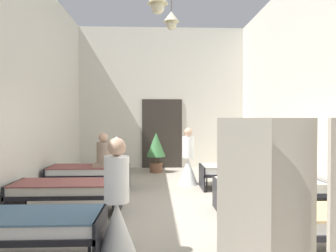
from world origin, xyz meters
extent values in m
cube|color=#9E9384|center=(0.00, 0.00, -0.05)|extent=(6.35, 11.22, 0.10)
cube|color=silver|center=(0.00, 5.41, 2.46)|extent=(6.15, 0.20, 4.92)
cube|color=silver|center=(-2.98, 0.00, 2.46)|extent=(0.20, 10.62, 4.92)
cube|color=silver|center=(2.98, 0.00, 2.46)|extent=(0.20, 10.62, 4.92)
cube|color=#2D2823|center=(0.00, 5.29, 1.20)|extent=(1.40, 0.06, 2.40)
sphere|color=beige|center=(-0.18, 0.93, 4.03)|extent=(0.28, 0.28, 0.28)
cylinder|color=brown|center=(0.20, 2.79, 4.76)|extent=(0.02, 0.02, 0.31)
cone|color=beige|center=(0.20, 2.79, 4.46)|extent=(0.44, 0.44, 0.28)
sphere|color=beige|center=(0.20, 2.79, 4.24)|extent=(0.28, 0.28, 0.28)
cylinder|color=black|center=(-0.96, -1.54, 0.17)|extent=(0.03, 0.03, 0.34)
cube|color=black|center=(-1.83, -1.90, 0.38)|extent=(1.90, 0.84, 0.07)
cube|color=black|center=(-0.90, -1.90, 0.29)|extent=(0.04, 0.84, 0.57)
cube|color=white|center=(-1.83, -1.90, 0.48)|extent=(1.82, 0.78, 0.14)
cube|color=slate|center=(-1.83, -1.90, 0.56)|extent=(1.86, 0.82, 0.02)
cylinder|color=black|center=(0.96, -1.54, 0.17)|extent=(0.03, 0.03, 0.34)
cube|color=black|center=(1.83, -1.90, 0.38)|extent=(1.90, 0.84, 0.07)
cube|color=black|center=(0.90, -1.90, 0.29)|extent=(0.04, 0.84, 0.57)
cube|color=white|center=(1.83, -1.90, 0.48)|extent=(1.82, 0.78, 0.14)
cube|color=tan|center=(1.83, -1.90, 0.56)|extent=(1.86, 0.82, 0.02)
cylinder|color=black|center=(-2.70, -0.36, 0.17)|extent=(0.03, 0.03, 0.34)
cylinder|color=black|center=(-2.70, 0.36, 0.17)|extent=(0.03, 0.03, 0.34)
cylinder|color=black|center=(-0.96, -0.36, 0.17)|extent=(0.03, 0.03, 0.34)
cylinder|color=black|center=(-0.96, 0.36, 0.17)|extent=(0.03, 0.03, 0.34)
cube|color=black|center=(-1.83, 0.00, 0.38)|extent=(1.90, 0.84, 0.07)
cube|color=black|center=(-2.76, 0.00, 0.29)|extent=(0.04, 0.84, 0.57)
cube|color=black|center=(-0.90, 0.00, 0.29)|extent=(0.04, 0.84, 0.57)
cube|color=silver|center=(-1.83, 0.00, 0.48)|extent=(1.82, 0.78, 0.14)
cube|color=#8C4C47|center=(-1.83, 0.00, 0.56)|extent=(1.86, 0.82, 0.02)
cylinder|color=black|center=(0.96, -0.36, 0.17)|extent=(0.03, 0.03, 0.34)
cylinder|color=black|center=(0.96, 0.36, 0.17)|extent=(0.03, 0.03, 0.34)
cylinder|color=black|center=(2.70, -0.36, 0.17)|extent=(0.03, 0.03, 0.34)
cylinder|color=black|center=(2.70, 0.36, 0.17)|extent=(0.03, 0.03, 0.34)
cube|color=black|center=(1.83, 0.00, 0.38)|extent=(1.90, 0.84, 0.07)
cube|color=black|center=(0.90, 0.00, 0.29)|extent=(0.04, 0.84, 0.57)
cube|color=black|center=(2.76, 0.00, 0.29)|extent=(0.04, 0.84, 0.57)
cube|color=silver|center=(1.83, 0.00, 0.48)|extent=(1.82, 0.78, 0.14)
cube|color=beige|center=(1.83, 0.00, 0.56)|extent=(1.86, 0.82, 0.02)
cylinder|color=black|center=(-2.70, 1.54, 0.17)|extent=(0.03, 0.03, 0.34)
cylinder|color=black|center=(-2.70, 2.26, 0.17)|extent=(0.03, 0.03, 0.34)
cylinder|color=black|center=(-0.96, 1.54, 0.17)|extent=(0.03, 0.03, 0.34)
cylinder|color=black|center=(-0.96, 2.26, 0.17)|extent=(0.03, 0.03, 0.34)
cube|color=black|center=(-1.83, 1.90, 0.38)|extent=(1.90, 0.84, 0.07)
cube|color=black|center=(-2.76, 1.90, 0.29)|extent=(0.04, 0.84, 0.57)
cube|color=black|center=(-0.90, 1.90, 0.29)|extent=(0.04, 0.84, 0.57)
cube|color=white|center=(-1.83, 1.90, 0.48)|extent=(1.82, 0.78, 0.14)
cube|color=#8C4C47|center=(-1.83, 1.90, 0.56)|extent=(1.86, 0.82, 0.02)
cylinder|color=black|center=(0.96, 1.54, 0.17)|extent=(0.03, 0.03, 0.34)
cylinder|color=black|center=(0.96, 2.26, 0.17)|extent=(0.03, 0.03, 0.34)
cylinder|color=black|center=(2.70, 1.54, 0.17)|extent=(0.03, 0.03, 0.34)
cylinder|color=black|center=(2.70, 2.26, 0.17)|extent=(0.03, 0.03, 0.34)
cube|color=black|center=(1.83, 1.90, 0.38)|extent=(1.90, 0.84, 0.07)
cube|color=black|center=(0.90, 1.90, 0.29)|extent=(0.04, 0.84, 0.57)
cube|color=black|center=(2.76, 1.90, 0.29)|extent=(0.04, 0.84, 0.57)
cube|color=white|center=(1.83, 1.90, 0.48)|extent=(1.82, 0.78, 0.14)
cube|color=#9E9E93|center=(1.83, 1.90, 0.56)|extent=(1.86, 0.82, 0.02)
cone|color=white|center=(0.61, 2.41, 0.35)|extent=(0.52, 0.52, 0.70)
cylinder|color=white|center=(0.61, 2.41, 0.97)|extent=(0.30, 0.30, 0.55)
sphere|color=tan|center=(0.61, 2.41, 1.36)|extent=(0.22, 0.22, 0.22)
cone|color=white|center=(0.61, 2.41, 1.44)|extent=(0.18, 0.18, 0.10)
cone|color=white|center=(-0.71, -1.89, 0.35)|extent=(0.52, 0.52, 0.70)
cylinder|color=white|center=(-0.71, -1.89, 0.97)|extent=(0.30, 0.30, 0.55)
sphere|color=tan|center=(-0.71, -1.89, 1.36)|extent=(0.22, 0.22, 0.22)
cone|color=white|center=(-0.71, -1.89, 1.44)|extent=(0.18, 0.18, 0.10)
cylinder|color=gray|center=(1.48, -0.05, 0.86)|extent=(0.32, 0.32, 0.58)
cube|color=gray|center=(1.48, -0.05, 0.61)|extent=(0.44, 0.44, 0.08)
sphere|color=beige|center=(1.48, -0.05, 1.26)|extent=(0.22, 0.22, 0.22)
cylinder|color=gray|center=(-1.48, 1.83, 0.86)|extent=(0.32, 0.32, 0.58)
cube|color=gray|center=(-1.48, 1.83, 0.61)|extent=(0.44, 0.44, 0.08)
sphere|color=tan|center=(-1.48, 1.83, 1.26)|extent=(0.22, 0.22, 0.22)
cylinder|color=brown|center=(-0.21, 4.31, 0.15)|extent=(0.41, 0.41, 0.31)
cylinder|color=brown|center=(-0.21, 4.31, 0.41)|extent=(0.06, 0.06, 0.20)
cone|color=#3D7A42|center=(-0.21, 4.31, 0.89)|extent=(0.61, 0.61, 0.77)
cube|color=#BCB29E|center=(0.46, -3.18, 0.85)|extent=(0.42, 0.11, 1.70)
cube|color=#BCB29E|center=(0.88, -3.12, 0.85)|extent=(0.42, 0.07, 1.70)
camera|label=1|loc=(-0.25, -5.61, 1.68)|focal=33.27mm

